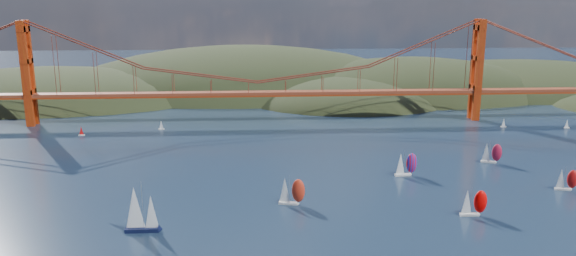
# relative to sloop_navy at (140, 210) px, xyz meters

# --- Properties ---
(headlands) EXTENTS (725.00, 225.00, 96.00)m
(headlands) POSITION_rel_sloop_navy_xyz_m (80.69, 242.21, -19.20)
(headlands) COLOR black
(headlands) RESTS_ON ground
(bridge) EXTENTS (552.00, 12.00, 55.00)m
(bridge) POSITION_rel_sloop_navy_xyz_m (33.99, 143.92, 25.49)
(bridge) COLOR brown
(bridge) RESTS_ON ground
(sloop_navy) EXTENTS (9.77, 5.49, 15.27)m
(sloop_navy) POSITION_rel_sloop_navy_xyz_m (0.00, 0.00, 0.00)
(sloop_navy) COLOR black
(sloop_navy) RESTS_ON ground
(racer_0) EXTENTS (9.00, 5.03, 10.09)m
(racer_0) POSITION_rel_sloop_navy_xyz_m (45.47, 19.19, -1.97)
(racer_0) COLOR silver
(racer_0) RESTS_ON ground
(racer_1) EXTENTS (8.25, 3.43, 9.43)m
(racer_1) POSITION_rel_sloop_navy_xyz_m (101.71, 6.01, -2.28)
(racer_1) COLOR silver
(racer_1) RESTS_ON ground
(racer_2) EXTENTS (7.63, 4.20, 8.55)m
(racer_2) POSITION_rel_sloop_navy_xyz_m (143.74, 27.18, -2.70)
(racer_2) COLOR silver
(racer_2) RESTS_ON ground
(racer_3) EXTENTS (8.22, 4.86, 9.22)m
(racer_3) POSITION_rel_sloop_navy_xyz_m (130.90, 61.31, -2.38)
(racer_3) COLOR silver
(racer_3) RESTS_ON ground
(racer_rwb) EXTENTS (8.80, 4.01, 9.95)m
(racer_rwb) POSITION_rel_sloop_navy_xyz_m (91.27, 46.89, -2.04)
(racer_rwb) COLOR silver
(racer_rwb) RESTS_ON ground
(distant_boat_2) EXTENTS (3.00, 2.00, 4.70)m
(distant_boat_2) POSITION_rel_sloop_navy_xyz_m (-51.54, 118.61, -4.33)
(distant_boat_2) COLOR silver
(distant_boat_2) RESTS_ON ground
(distant_boat_3) EXTENTS (3.00, 2.00, 4.70)m
(distant_boat_3) POSITION_rel_sloop_navy_xyz_m (-14.27, 129.18, -4.33)
(distant_boat_3) COLOR silver
(distant_boat_3) RESTS_ON ground
(distant_boat_4) EXTENTS (3.00, 2.00, 4.70)m
(distant_boat_4) POSITION_rel_sloop_navy_xyz_m (164.10, 123.63, -4.33)
(distant_boat_4) COLOR silver
(distant_boat_4) RESTS_ON ground
(distant_boat_5) EXTENTS (3.00, 2.00, 4.70)m
(distant_boat_5) POSITION_rel_sloop_navy_xyz_m (195.83, 119.11, -4.33)
(distant_boat_5) COLOR silver
(distant_boat_5) RESTS_ON ground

